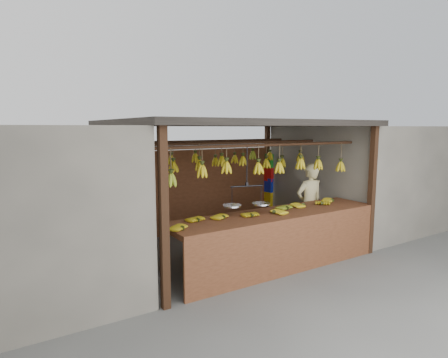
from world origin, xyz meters
TOP-DOWN VIEW (x-y plane):
  - ground at (0.00, 0.00)m, footprint 80.00×80.00m
  - stall at (0.00, 0.33)m, footprint 4.30×3.30m
  - neighbor_left at (-3.60, 0.00)m, footprint 3.00×3.00m
  - neighbor_right at (3.60, 0.00)m, footprint 3.00×3.00m
  - counter at (0.13, -1.23)m, footprint 3.79×0.86m
  - hanging_bananas at (0.00, -0.00)m, footprint 3.62×2.25m
  - balance_scale at (-0.40, -1.00)m, footprint 0.76×0.41m
  - vendor at (1.36, -0.60)m, footprint 0.62×0.44m
  - bag_bundles at (1.94, 1.35)m, footprint 0.08×0.26m

SIDE VIEW (x-z plane):
  - ground at x=0.00m, z-range 0.00..0.00m
  - counter at x=0.13m, z-range 0.24..1.20m
  - vendor at x=1.36m, z-range 0.00..1.61m
  - bag_bundles at x=1.94m, z-range 0.38..1.65m
  - balance_scale at x=-0.40m, z-range 0.65..1.59m
  - neighbor_left at x=-3.60m, z-range 0.00..2.30m
  - neighbor_right at x=3.60m, z-range 0.00..2.30m
  - hanging_bananas at x=0.00m, z-range 1.43..1.83m
  - stall at x=0.00m, z-range 0.77..3.17m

